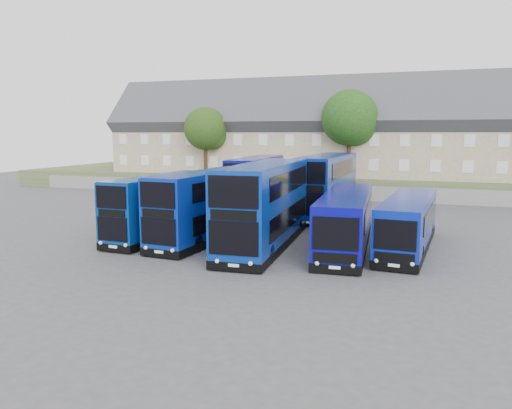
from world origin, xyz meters
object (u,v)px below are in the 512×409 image
at_px(dd_front_mid, 207,207).
at_px(coach_east_a, 346,221).
at_px(tree_mid, 351,120).
at_px(dd_front_left, 160,207).
at_px(tree_west, 207,130).

height_order(dd_front_mid, coach_east_a, dd_front_mid).
bearing_deg(tree_mid, dd_front_mid, -102.84).
height_order(dd_front_left, tree_mid, tree_mid).
height_order(dd_front_left, tree_west, tree_west).
distance_m(dd_front_left, coach_east_a, 11.99).
distance_m(dd_front_mid, tree_west, 25.97).
bearing_deg(tree_mid, dd_front_left, -109.94).
height_order(dd_front_mid, tree_west, tree_west).
xyz_separation_m(dd_front_left, tree_mid, (8.66, 23.86, 6.12)).
distance_m(coach_east_a, tree_west, 30.26).
bearing_deg(coach_east_a, tree_west, 126.18).
bearing_deg(dd_front_left, coach_east_a, 5.71).
relative_size(dd_front_left, dd_front_mid, 0.92).
relative_size(coach_east_a, tree_west, 1.59).
xyz_separation_m(dd_front_mid, tree_mid, (5.40, 23.69, 5.94)).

